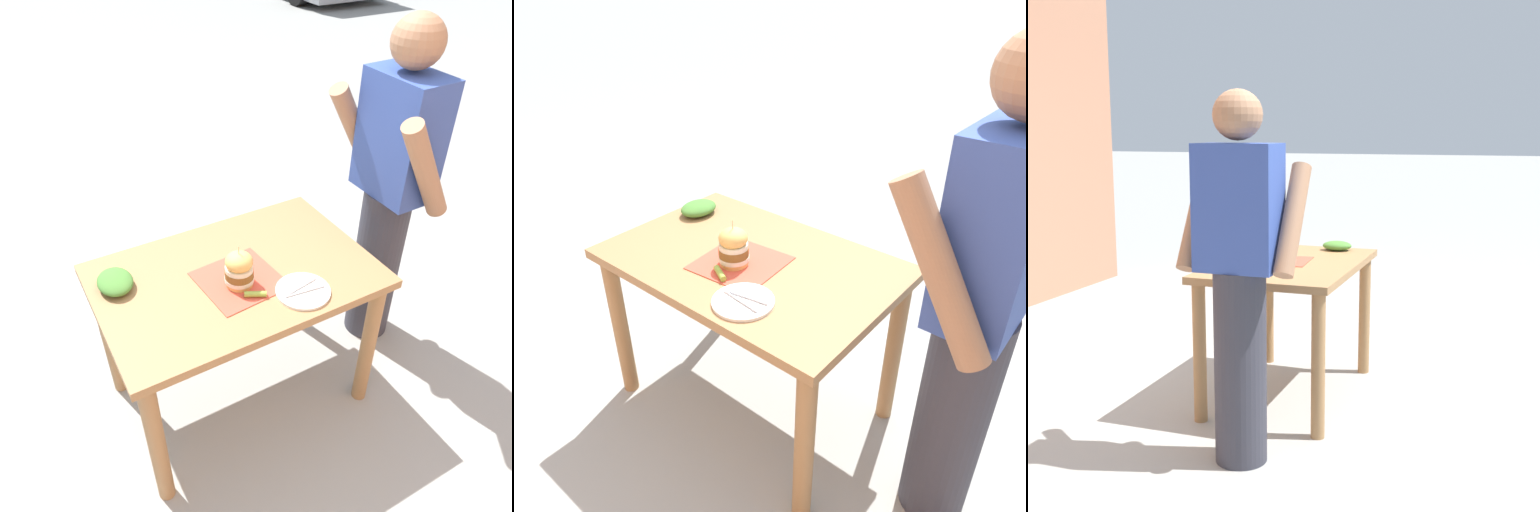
# 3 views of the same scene
# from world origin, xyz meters

# --- Properties ---
(ground_plane) EXTENTS (80.00, 80.00, 0.00)m
(ground_plane) POSITION_xyz_m (0.00, 0.00, 0.00)
(ground_plane) COLOR #9E9E99
(patio_table) EXTENTS (0.76, 1.15, 0.78)m
(patio_table) POSITION_xyz_m (0.00, 0.00, 0.65)
(patio_table) COLOR #9E7247
(patio_table) RESTS_ON ground
(serving_paper) EXTENTS (0.34, 0.34, 0.00)m
(serving_paper) POSITION_xyz_m (0.05, -0.01, 0.79)
(serving_paper) COLOR #D64C38
(serving_paper) RESTS_ON patio_table
(sandwich) EXTENTS (0.12, 0.12, 0.19)m
(sandwich) POSITION_xyz_m (0.08, -0.02, 0.86)
(sandwich) COLOR #E5B25B
(sandwich) RESTS_ON serving_paper
(pickle_spear) EXTENTS (0.06, 0.09, 0.02)m
(pickle_spear) POSITION_xyz_m (0.17, -0.00, 0.80)
(pickle_spear) COLOR #8EA83D
(pickle_spear) RESTS_ON serving_paper
(side_plate_with_forks) EXTENTS (0.22, 0.22, 0.02)m
(side_plate_with_forks) POSITION_xyz_m (0.24, 0.18, 0.79)
(side_plate_with_forks) COLOR white
(side_plate_with_forks) RESTS_ON patio_table
(side_salad) EXTENTS (0.18, 0.14, 0.06)m
(side_salad) POSITION_xyz_m (-0.15, -0.46, 0.81)
(side_salad) COLOR #477F33
(side_salad) RESTS_ON patio_table
(diner_across_table) EXTENTS (0.55, 0.35, 1.69)m
(diner_across_table) POSITION_xyz_m (-0.05, 0.86, 0.88)
(diner_across_table) COLOR #33333D
(diner_across_table) RESTS_ON ground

